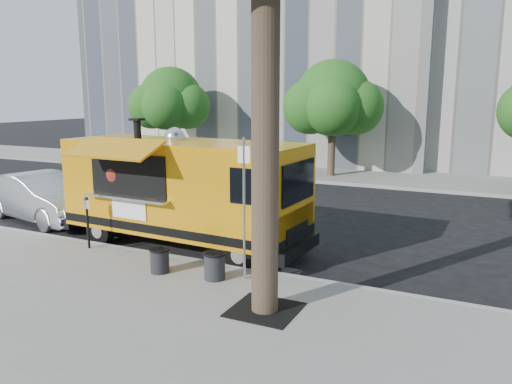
% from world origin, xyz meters
% --- Properties ---
extents(ground, '(120.00, 120.00, 0.00)m').
position_xyz_m(ground, '(0.00, 0.00, 0.00)').
color(ground, black).
rests_on(ground, ground).
extents(sidewalk, '(60.00, 6.00, 0.15)m').
position_xyz_m(sidewalk, '(0.00, -4.00, 0.07)').
color(sidewalk, gray).
rests_on(sidewalk, ground).
extents(curb, '(60.00, 0.14, 0.16)m').
position_xyz_m(curb, '(0.00, -0.93, 0.07)').
color(curb, '#999993').
rests_on(curb, ground).
extents(far_sidewalk, '(60.00, 5.00, 0.15)m').
position_xyz_m(far_sidewalk, '(0.00, 13.50, 0.07)').
color(far_sidewalk, gray).
rests_on(far_sidewalk, ground).
extents(tree_well, '(1.20, 1.20, 0.02)m').
position_xyz_m(tree_well, '(2.60, -2.80, 0.15)').
color(tree_well, black).
rests_on(tree_well, sidewalk).
extents(far_tree_a, '(3.42, 3.42, 5.36)m').
position_xyz_m(far_tree_a, '(-10.00, 12.30, 3.78)').
color(far_tree_a, '#33261C').
rests_on(far_tree_a, far_sidewalk).
extents(far_tree_b, '(3.60, 3.60, 5.50)m').
position_xyz_m(far_tree_b, '(-1.00, 12.70, 3.83)').
color(far_tree_b, '#33261C').
rests_on(far_tree_b, far_sidewalk).
extents(sign_post, '(0.28, 0.06, 3.00)m').
position_xyz_m(sign_post, '(1.55, -1.55, 1.85)').
color(sign_post, silver).
rests_on(sign_post, sidewalk).
extents(parking_meter, '(0.11, 0.11, 1.33)m').
position_xyz_m(parking_meter, '(-3.00, -1.35, 0.98)').
color(parking_meter, black).
rests_on(parking_meter, sidewalk).
extents(food_truck, '(6.88, 3.28, 3.35)m').
position_xyz_m(food_truck, '(-1.15, 0.17, 1.57)').
color(food_truck, orange).
rests_on(food_truck, ground).
extents(sedan, '(4.89, 2.49, 1.54)m').
position_xyz_m(sedan, '(-6.84, 0.61, 0.77)').
color(sedan, silver).
rests_on(sedan, ground).
extents(trash_bin_left, '(0.48, 0.48, 0.58)m').
position_xyz_m(trash_bin_left, '(0.99, -1.84, 0.46)').
color(trash_bin_left, black).
rests_on(trash_bin_left, sidewalk).
extents(trash_bin_right, '(0.45, 0.45, 0.54)m').
position_xyz_m(trash_bin_right, '(-0.31, -2.01, 0.44)').
color(trash_bin_right, black).
rests_on(trash_bin_right, sidewalk).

